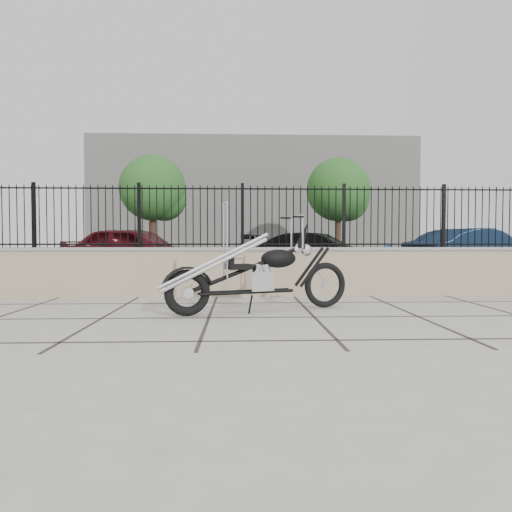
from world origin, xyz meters
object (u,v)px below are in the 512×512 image
object	(u,v)px
car_red	(135,252)
car_blue	(475,253)
chopper_motorcycle	(257,257)
car_black	(319,254)

from	to	relation	value
car_red	car_blue	world-z (taller)	car_red
chopper_motorcycle	car_blue	bearing A→B (deg)	25.16
chopper_motorcycle	car_blue	xyz separation A→B (m)	(6.91, 6.61, -0.13)
car_black	car_blue	xyz separation A→B (m)	(4.70, -0.47, 0.05)
chopper_motorcycle	car_red	xyz separation A→B (m)	(-3.34, 6.72, -0.09)
chopper_motorcycle	car_blue	size ratio (longest dim) A/B	0.65
car_red	car_blue	bearing A→B (deg)	-72.56
car_red	car_blue	xyz separation A→B (m)	(10.25, -0.11, -0.04)
car_black	car_blue	world-z (taller)	car_blue
chopper_motorcycle	car_blue	world-z (taller)	chopper_motorcycle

